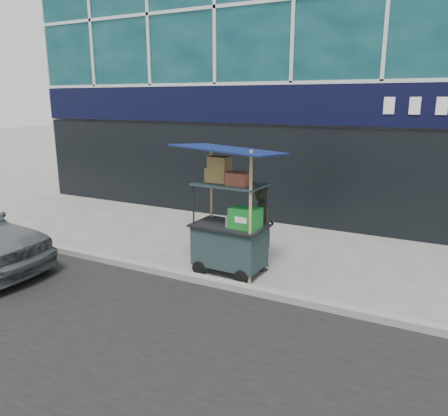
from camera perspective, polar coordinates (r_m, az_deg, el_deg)
The scene contains 4 objects.
ground at distance 7.66m, azimuth -1.76°, elevation -9.28°, with size 80.00×80.00×0.00m, color slate.
curb at distance 7.47m, azimuth -2.52°, elevation -9.40°, with size 80.00×0.18×0.12m, color gray.
vendor_cart at distance 7.67m, azimuth 0.82°, elevation -2.80°, with size 1.75×1.28×2.31m.
vendor_man at distance 7.93m, azimuth 5.19°, elevation -2.61°, with size 0.56×0.37×1.53m, color black.
Camera 1 is at (3.43, -6.14, 3.03)m, focal length 35.00 mm.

